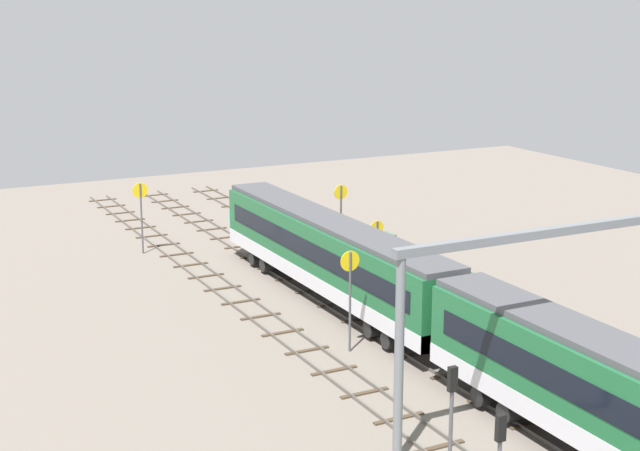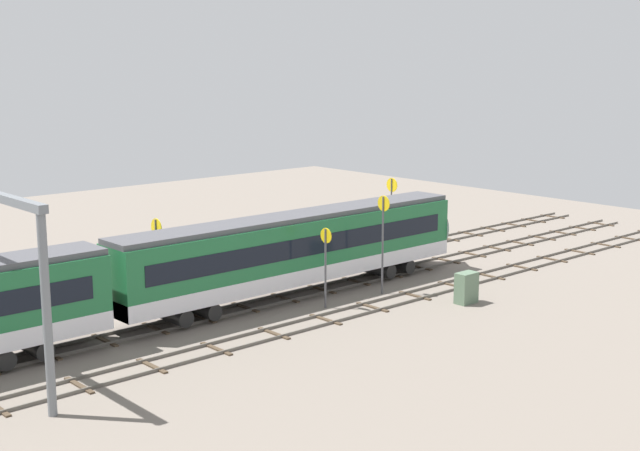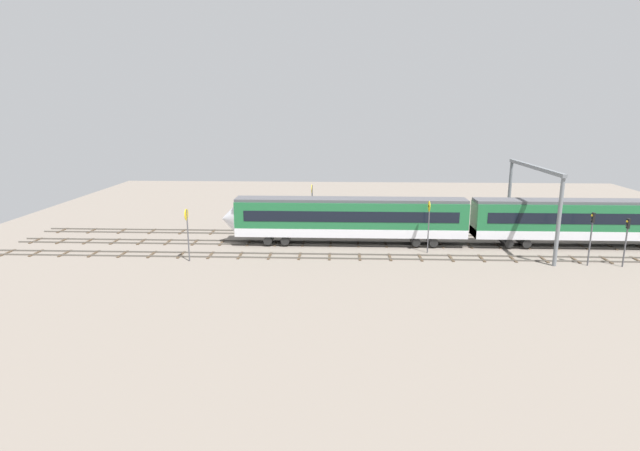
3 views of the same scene
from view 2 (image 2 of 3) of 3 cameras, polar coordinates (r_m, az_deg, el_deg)
The scene contains 10 objects.
ground_plane at distance 49.29m, azimuth -4.93°, elevation -5.43°, with size 94.86×94.86×0.00m, color slate.
track_near_foreground at distance 45.70m, azimuth -1.29°, elevation -6.62°, with size 78.86×2.40×0.16m.
track_with_train at distance 49.27m, azimuth -4.93°, elevation -5.36°, with size 78.86×2.40×0.16m.
track_middle at distance 53.02m, azimuth -8.06°, elevation -4.26°, with size 78.86×2.40×0.16m.
train at distance 44.41m, azimuth -13.27°, elevation -3.95°, with size 50.40×3.24×4.80m.
speed_sign_near_foreground at distance 51.35m, azimuth 4.17°, elevation -0.37°, with size 0.14×0.93×5.94m.
speed_sign_mid_trackside at distance 48.62m, azimuth -10.68°, elevation -1.56°, with size 0.14×1.04×5.23m.
speed_sign_far_trackside at distance 48.41m, azimuth 0.38°, elevation -2.06°, with size 0.14×0.86×4.59m.
speed_sign_distant_end at distance 65.93m, azimuth 4.73°, elevation 1.72°, with size 0.14×1.07×5.02m.
relay_cabinet at distance 50.54m, azimuth 9.61°, elevation -4.07°, with size 1.32×0.79×1.81m.
Camera 2 is at (-28.43, -37.84, 13.74)m, focal length 48.64 mm.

